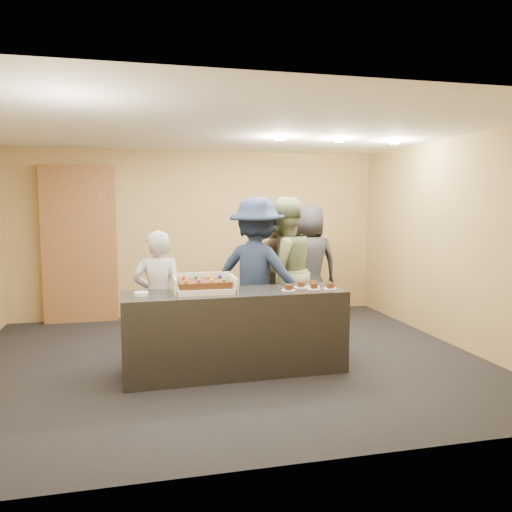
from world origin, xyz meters
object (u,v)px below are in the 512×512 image
storage_cabinet (79,245)px  person_server_grey (158,298)px  person_sage_man (283,272)px  person_dark_suit (309,265)px  serving_counter (235,332)px  plate_stack (141,294)px  person_navy_man (257,275)px  cake_box (204,288)px  person_brown_extra (277,277)px  sheet_cake (204,284)px

storage_cabinet → person_server_grey: 2.70m
person_sage_man → person_dark_suit: (0.70, 0.99, -0.04)m
storage_cabinet → person_server_grey: (1.10, -2.43, -0.44)m
storage_cabinet → serving_counter: bearing=-56.6°
serving_counter → person_dark_suit: (1.52, 1.93, 0.47)m
plate_stack → person_server_grey: 0.53m
person_dark_suit → person_navy_man: bearing=48.8°
storage_cabinet → cake_box: bearing=-61.2°
person_dark_suit → person_sage_man: bearing=56.2°
person_navy_man → person_brown_extra: size_ratio=1.12×
storage_cabinet → person_server_grey: storage_cabinet is taller
person_navy_man → serving_counter: bearing=94.3°
cake_box → person_server_grey: (-0.47, 0.43, -0.17)m
plate_stack → person_server_grey: size_ratio=0.10×
serving_counter → sheet_cake: size_ratio=4.39×
serving_counter → plate_stack: 1.10m
person_brown_extra → person_navy_man: bearing=31.6°
person_navy_man → plate_stack: bearing=62.3°
storage_cabinet → person_server_grey: bearing=-65.7°
cake_box → person_sage_man: (1.15, 0.91, 0.02)m
cake_box → person_server_grey: 0.66m
storage_cabinet → person_dark_suit: (3.42, -0.95, -0.30)m
serving_counter → cake_box: bearing=174.6°
person_navy_man → sheet_cake: bearing=78.4°
storage_cabinet → person_brown_extra: size_ratio=1.42×
sheet_cake → plate_stack: bearing=-177.9°
serving_counter → person_navy_man: person_navy_man is taller
sheet_cake → person_navy_man: bearing=44.1°
person_navy_man → person_dark_suit: bearing=-98.3°
person_dark_suit → sheet_cake: bearing=47.5°
person_brown_extra → person_dark_suit: size_ratio=0.93×
cake_box → plate_stack: (-0.66, -0.05, -0.03)m
storage_cabinet → person_sage_man: bearing=-35.5°
person_server_grey → person_sage_man: 1.71m
plate_stack → person_sage_man: person_sage_man is taller
storage_cabinet → person_dark_suit: storage_cabinet is taller
plate_stack → person_brown_extra: (1.82, 1.26, -0.06)m
serving_counter → person_dark_suit: 2.50m
person_sage_man → person_brown_extra: 0.31m
person_sage_man → person_brown_extra: (0.00, 0.30, -0.11)m
plate_stack → serving_counter: bearing=1.4°
cake_box → person_sage_man: size_ratio=0.33×
storage_cabinet → plate_stack: bearing=-72.7°
cake_box → sheet_cake: size_ratio=1.17×
plate_stack → person_sage_man: bearing=27.9°
person_brown_extra → plate_stack: bearing=15.1°
storage_cabinet → person_navy_man: size_ratio=1.26×
serving_counter → person_brown_extra: size_ratio=1.40×
person_server_grey → person_sage_man: size_ratio=0.80×
sheet_cake → person_server_grey: (-0.47, 0.45, -0.22)m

